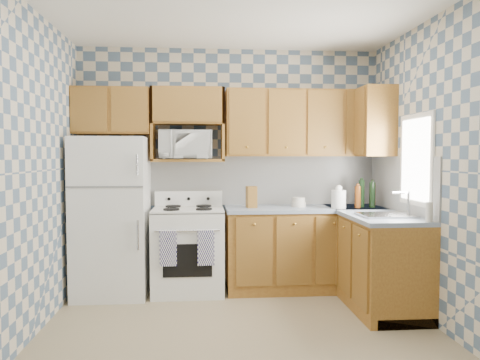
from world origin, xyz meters
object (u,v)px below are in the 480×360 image
(stove_body, at_px, (188,251))
(microwave, at_px, (184,145))
(refrigerator, at_px, (112,217))
(electric_kettle, at_px, (339,199))

(stove_body, distance_m, microwave, 1.17)
(stove_body, bearing_deg, microwave, 105.34)
(refrigerator, height_order, electric_kettle, refrigerator)
(stove_body, relative_size, microwave, 1.58)
(refrigerator, relative_size, microwave, 2.95)
(microwave, bearing_deg, electric_kettle, -16.69)
(microwave, distance_m, electric_kettle, 1.78)
(refrigerator, relative_size, electric_kettle, 8.52)
(refrigerator, height_order, microwave, microwave)
(stove_body, relative_size, electric_kettle, 4.57)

